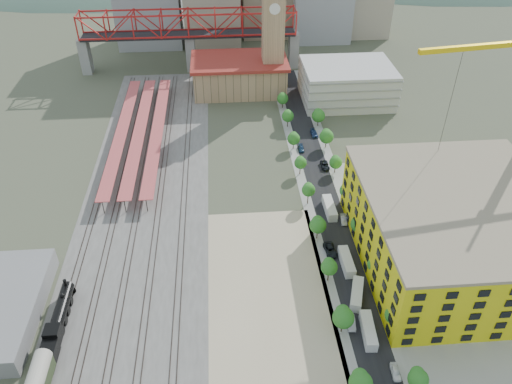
{
  "coord_description": "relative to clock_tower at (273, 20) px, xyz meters",
  "views": [
    {
      "loc": [
        -13.12,
        -106.51,
        88.25
      ],
      "look_at": [
        -4.89,
        -1.66,
        10.0
      ],
      "focal_mm": 35.0,
      "sensor_mm": 36.0,
      "label": 1
    }
  ],
  "objects": [
    {
      "name": "car_4",
      "position": [
        11.0,
        -130.97,
        -27.99
      ],
      "size": [
        1.91,
        4.25,
        1.42
      ],
      "primitive_type": "imported",
      "rotation": [
        0.0,
        0.0,
        -0.06
      ],
      "color": "white",
      "rests_on": "ground"
    },
    {
      "name": "car_5",
      "position": [
        11.0,
        -83.73,
        -27.96
      ],
      "size": [
        1.99,
        4.63,
        1.48
      ],
      "primitive_type": "imported",
      "rotation": [
        0.0,
        0.0,
        -0.09
      ],
      "color": "#A6A5AB",
      "rests_on": "ground"
    },
    {
      "name": "locomotive",
      "position": [
        -58.0,
        -114.56,
        -26.47
      ],
      "size": [
        3.1,
        23.93,
        5.98
      ],
      "color": "black",
      "rests_on": "ground"
    },
    {
      "name": "parking_garage",
      "position": [
        28.0,
        -9.99,
        -21.7
      ],
      "size": [
        34.0,
        26.0,
        14.0
      ],
      "primitive_type": "cube",
      "color": "silver",
      "rests_on": "ground"
    },
    {
      "name": "car_3",
      "position": [
        5.0,
        -46.05,
        -28.05
      ],
      "size": [
        2.08,
        4.57,
        1.3
      ],
      "primitive_type": "imported",
      "rotation": [
        0.0,
        0.0,
        -0.06
      ],
      "color": "navy",
      "rests_on": "ground"
    },
    {
      "name": "car_7",
      "position": [
        11.0,
        -36.55,
        -27.95
      ],
      "size": [
        2.27,
        5.19,
        1.48
      ],
      "primitive_type": "imported",
      "rotation": [
        0.0,
        0.0,
        0.04
      ],
      "color": "navy",
      "rests_on": "ground"
    },
    {
      "name": "street_trees",
      "position": [
        8.0,
        -74.99,
        -28.7
      ],
      "size": [
        15.4,
        124.4,
        8.0
      ],
      "color": "#246E21",
      "rests_on": "ground"
    },
    {
      "name": "site_trailer_d",
      "position": [
        8.0,
        -79.11,
        -27.39
      ],
      "size": [
        2.65,
        9.61,
        2.62
      ],
      "primitive_type": "cube",
      "rotation": [
        0.0,
        0.0,
        0.01
      ],
      "color": "silver",
      "rests_on": "ground"
    },
    {
      "name": "construction_building",
      "position": [
        34.0,
        -99.99,
        -19.29
      ],
      "size": [
        44.6,
        50.6,
        18.8
      ],
      "color": "yellow",
      "rests_on": "ground"
    },
    {
      "name": "construction_pad",
      "position": [
        37.0,
        -99.99,
        -28.67
      ],
      "size": [
        50.0,
        90.0,
        0.06
      ],
      "primitive_type": "cube",
      "color": "gray",
      "rests_on": "ground"
    },
    {
      "name": "sidewalk_west",
      "position": [
        2.5,
        -64.99,
        -28.68
      ],
      "size": [
        3.0,
        170.0,
        0.04
      ],
      "primitive_type": "cube",
      "color": "gray",
      "rests_on": "ground"
    },
    {
      "name": "car_6",
      "position": [
        11.0,
        -56.91,
        -27.97
      ],
      "size": [
        2.43,
        5.26,
        1.46
      ],
      "primitive_type": "imported",
      "rotation": [
        0.0,
        0.0,
        -0.0
      ],
      "color": "black",
      "rests_on": "ground"
    },
    {
      "name": "sidewalk_east",
      "position": [
        13.5,
        -64.99,
        -28.68
      ],
      "size": [
        3.0,
        170.0,
        0.04
      ],
      "primitive_type": "cube",
      "color": "gray",
      "rests_on": "ground"
    },
    {
      "name": "street_asphalt",
      "position": [
        8.0,
        -64.99,
        -28.67
      ],
      "size": [
        12.0,
        170.0,
        0.06
      ],
      "primitive_type": "cube",
      "color": "black",
      "rests_on": "ground"
    },
    {
      "name": "clock_tower",
      "position": [
        0.0,
        0.0,
        0.0
      ],
      "size": [
        12.0,
        12.0,
        52.0
      ],
      "color": "tan",
      "rests_on": "ground"
    },
    {
      "name": "ground",
      "position": [
        -8.0,
        -79.99,
        -28.7
      ],
      "size": [
        400.0,
        400.0,
        0.0
      ],
      "primitive_type": "plane",
      "color": "#474C38",
      "rests_on": "ground"
    },
    {
      "name": "car_1",
      "position": [
        5.0,
        -118.25,
        -27.91
      ],
      "size": [
        2.15,
        4.94,
        1.58
      ],
      "primitive_type": "imported",
      "rotation": [
        0.0,
        0.0,
        -0.1
      ],
      "color": "#9F9FA4",
      "rests_on": "ground"
    },
    {
      "name": "rail_tracks",
      "position": [
        -45.8,
        -62.49,
        -28.55
      ],
      "size": [
        26.56,
        160.0,
        0.18
      ],
      "color": "#382B23",
      "rests_on": "ground"
    },
    {
      "name": "site_trailer_a",
      "position": [
        8.0,
        -121.12,
        -27.43
      ],
      "size": [
        3.18,
        9.43,
        2.53
      ],
      "primitive_type": "cube",
      "rotation": [
        0.0,
        0.0,
        -0.08
      ],
      "color": "silver",
      "rests_on": "ground"
    },
    {
      "name": "platform_canopies",
      "position": [
        -49.0,
        -34.99,
        -24.7
      ],
      "size": [
        16.0,
        80.0,
        4.12
      ],
      "color": "#C94F4D",
      "rests_on": "ground"
    },
    {
      "name": "station_hall",
      "position": [
        -13.0,
        2.01,
        -22.03
      ],
      "size": [
        38.0,
        24.0,
        13.1
      ],
      "color": "tan",
      "rests_on": "ground"
    },
    {
      "name": "dirt_lot",
      "position": [
        -12.0,
        -111.49,
        -28.67
      ],
      "size": [
        28.0,
        67.0,
        0.06
      ],
      "primitive_type": "cube",
      "color": "tan",
      "rests_on": "ground"
    },
    {
      "name": "truss_bridge",
      "position": [
        -33.0,
        25.01,
        -9.83
      ],
      "size": [
        94.0,
        9.6,
        25.6
      ],
      "color": "gray",
      "rests_on": "ground"
    },
    {
      "name": "site_trailer_b",
      "position": [
        8.0,
        -110.88,
        -27.44
      ],
      "size": [
        5.16,
        9.52,
        2.52
      ],
      "primitive_type": "cube",
      "rotation": [
        0.0,
        0.0,
        -0.31
      ],
      "color": "silver",
      "rests_on": "ground"
    },
    {
      "name": "site_trailer_c",
      "position": [
        8.0,
        -100.43,
        -27.42
      ],
      "size": [
        2.55,
        9.34,
        2.55
      ],
      "primitive_type": "cube",
      "rotation": [
        0.0,
        0.0,
        0.01
      ],
      "color": "silver",
      "rests_on": "ground"
    },
    {
      "name": "ballast_strip",
      "position": [
        -44.0,
        -62.49,
        -28.67
      ],
      "size": [
        36.0,
        165.0,
        0.06
      ],
      "primitive_type": "cube",
      "color": "#605E59",
      "rests_on": "ground"
    },
    {
      "name": "distant_hills",
      "position": [
        37.28,
        180.01,
        -108.23
      ],
      "size": [
        647.0,
        264.0,
        227.0
      ],
      "color": "#4C6B59",
      "rests_on": "ground"
    },
    {
      "name": "car_2",
      "position": [
        5.0,
        -95.45,
        -27.9
      ],
      "size": [
        3.15,
        5.96,
        1.6
      ],
      "primitive_type": "imported",
      "rotation": [
        0.0,
        0.0,
        0.09
      ],
      "color": "black",
      "rests_on": "ground"
    }
  ]
}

